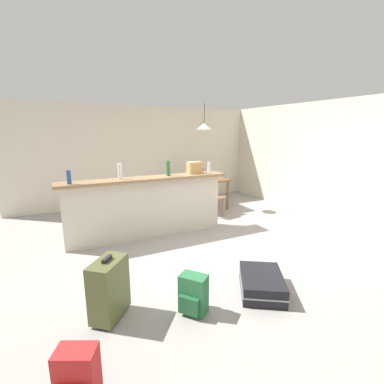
# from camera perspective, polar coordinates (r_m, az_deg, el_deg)

# --- Properties ---
(ground_plane) EXTENTS (13.00, 13.00, 0.05)m
(ground_plane) POSITION_cam_1_polar(r_m,az_deg,el_deg) (4.91, 0.92, -10.29)
(ground_plane) COLOR gray
(wall_back) EXTENTS (6.60, 0.10, 2.50)m
(wall_back) POSITION_cam_1_polar(r_m,az_deg,el_deg) (7.40, -9.88, 7.50)
(wall_back) COLOR beige
(wall_back) RESTS_ON ground_plane
(wall_right) EXTENTS (0.10, 6.00, 2.50)m
(wall_right) POSITION_cam_1_polar(r_m,az_deg,el_deg) (6.72, 23.70, 6.13)
(wall_right) COLOR beige
(wall_right) RESTS_ON ground_plane
(partition_half_wall) EXTENTS (2.80, 0.20, 1.04)m
(partition_half_wall) POSITION_cam_1_polar(r_m,az_deg,el_deg) (4.99, -9.14, -3.47)
(partition_half_wall) COLOR beige
(partition_half_wall) RESTS_ON ground_plane
(bar_countertop) EXTENTS (2.96, 0.40, 0.05)m
(bar_countertop) POSITION_cam_1_polar(r_m,az_deg,el_deg) (4.87, -9.36, 2.71)
(bar_countertop) COLOR #93704C
(bar_countertop) RESTS_ON partition_half_wall
(bottle_blue) EXTENTS (0.07, 0.07, 0.21)m
(bottle_blue) POSITION_cam_1_polar(r_m,az_deg,el_deg) (4.58, -24.15, 2.81)
(bottle_blue) COLOR #284C89
(bottle_blue) RESTS_ON bar_countertop
(bottle_white) EXTENTS (0.07, 0.07, 0.26)m
(bottle_white) POSITION_cam_1_polar(r_m,az_deg,el_deg) (4.75, -14.74, 4.14)
(bottle_white) COLOR silver
(bottle_white) RESTS_ON bar_countertop
(bottle_green) EXTENTS (0.07, 0.07, 0.27)m
(bottle_green) POSITION_cam_1_polar(r_m,az_deg,el_deg) (4.97, -4.94, 4.92)
(bottle_green) COLOR #2D6B38
(bottle_green) RESTS_ON bar_countertop
(bottle_clear) EXTENTS (0.06, 0.06, 0.20)m
(bottle_clear) POSITION_cam_1_polar(r_m,az_deg,el_deg) (5.44, 3.55, 5.22)
(bottle_clear) COLOR silver
(bottle_clear) RESTS_ON bar_countertop
(grocery_bag) EXTENTS (0.26, 0.18, 0.22)m
(grocery_bag) POSITION_cam_1_polar(r_m,az_deg,el_deg) (5.25, 0.51, 5.08)
(grocery_bag) COLOR tan
(grocery_bag) RESTS_ON bar_countertop
(dining_table) EXTENTS (1.10, 0.80, 0.74)m
(dining_table) POSITION_cam_1_polar(r_m,az_deg,el_deg) (6.70, 2.35, 1.94)
(dining_table) COLOR brown
(dining_table) RESTS_ON ground_plane
(dining_chair_near_partition) EXTENTS (0.46, 0.46, 0.93)m
(dining_chair_near_partition) POSITION_cam_1_polar(r_m,az_deg,el_deg) (6.23, 4.06, -0.13)
(dining_chair_near_partition) COLOR #9E754C
(dining_chair_near_partition) RESTS_ON ground_plane
(dining_chair_far_side) EXTENTS (0.43, 0.43, 0.93)m
(dining_chair_far_side) POSITION_cam_1_polar(r_m,az_deg,el_deg) (7.24, 0.61, 1.70)
(dining_chair_far_side) COLOR #9E754C
(dining_chair_far_side) RESTS_ON ground_plane
(pendant_lamp) EXTENTS (0.34, 0.34, 0.63)m
(pendant_lamp) POSITION_cam_1_polar(r_m,az_deg,el_deg) (6.59, 2.53, 13.46)
(pendant_lamp) COLOR black
(suitcase_flat_black) EXTENTS (0.78, 0.88, 0.22)m
(suitcase_flat_black) POSITION_cam_1_polar(r_m,az_deg,el_deg) (3.56, 14.21, -17.81)
(suitcase_flat_black) COLOR black
(suitcase_flat_black) RESTS_ON ground_plane
(backpack_green) EXTENTS (0.34, 0.34, 0.42)m
(backpack_green) POSITION_cam_1_polar(r_m,az_deg,el_deg) (3.09, 0.23, -20.51)
(backpack_green) COLOR #286B3D
(backpack_green) RESTS_ON ground_plane
(backpack_red) EXTENTS (0.33, 0.32, 0.42)m
(backpack_red) POSITION_cam_1_polar(r_m,az_deg,el_deg) (2.45, -22.69, -31.93)
(backpack_red) COLOR red
(backpack_red) RESTS_ON ground_plane
(suitcase_upright_olive) EXTENTS (0.47, 0.49, 0.67)m
(suitcase_upright_olive) POSITION_cam_1_polar(r_m,az_deg,el_deg) (3.06, -16.81, -18.54)
(suitcase_upright_olive) COLOR #51562D
(suitcase_upright_olive) RESTS_ON ground_plane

